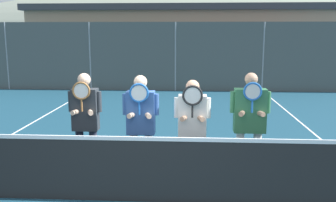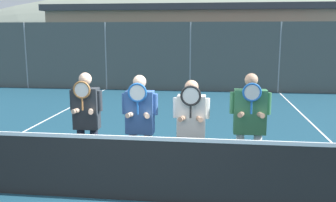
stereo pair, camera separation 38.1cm
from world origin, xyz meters
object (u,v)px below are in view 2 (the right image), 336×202
at_px(player_leftmost, 87,117).
at_px(car_left_of_center, 158,62).
at_px(player_center_right, 191,124).
at_px(car_far_left, 54,62).
at_px(car_center, 268,65).
at_px(player_center_left, 140,121).
at_px(player_rightmost, 250,121).

relative_size(player_leftmost, car_left_of_center, 0.44).
distance_m(player_leftmost, player_center_right, 1.73).
xyz_separation_m(player_leftmost, car_far_left, (-5.99, 12.24, -0.13)).
xyz_separation_m(car_far_left, car_center, (10.56, 0.35, -0.02)).
height_order(player_center_right, car_far_left, car_far_left).
xyz_separation_m(player_leftmost, car_center, (4.57, 12.59, -0.15)).
bearing_deg(car_left_of_center, player_center_left, -82.61).
bearing_deg(player_center_right, player_rightmost, 5.36).
bearing_deg(player_leftmost, player_center_left, -8.80).
distance_m(player_leftmost, car_far_left, 13.62).
xyz_separation_m(player_center_left, car_far_left, (-6.91, 12.38, -0.13)).
xyz_separation_m(car_far_left, car_left_of_center, (5.26, 0.28, 0.04)).
xyz_separation_m(player_center_left, player_center_right, (0.80, 0.05, -0.03)).
height_order(player_center_left, player_center_right, player_center_left).
height_order(player_leftmost, player_rightmost, player_rightmost).
relative_size(player_center_right, car_far_left, 0.36).
relative_size(player_center_right, player_rightmost, 0.94).
distance_m(player_center_right, player_rightmost, 0.91).
distance_m(car_far_left, car_center, 10.57).
height_order(car_far_left, car_center, car_far_left).
distance_m(player_center_right, car_left_of_center, 12.84).
relative_size(player_rightmost, car_center, 0.38).
relative_size(player_center_left, player_center_right, 1.04).
relative_size(player_rightmost, car_left_of_center, 0.44).
distance_m(player_rightmost, car_center, 12.75).
bearing_deg(player_center_right, player_center_left, -176.47).
xyz_separation_m(car_left_of_center, car_center, (5.30, 0.08, -0.06)).
xyz_separation_m(player_center_left, player_rightmost, (1.70, 0.13, 0.03)).
distance_m(player_leftmost, car_center, 13.40).
relative_size(player_center_left, car_left_of_center, 0.43).
distance_m(player_leftmost, player_center_left, 0.93).
bearing_deg(car_center, player_leftmost, -109.97).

